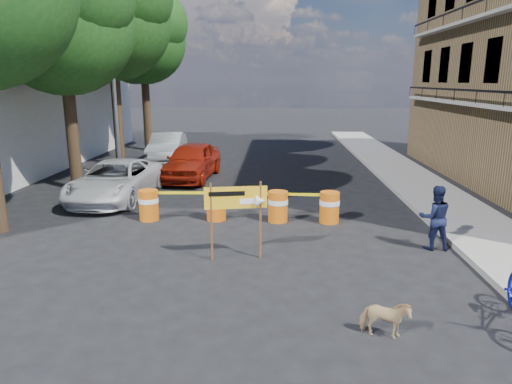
# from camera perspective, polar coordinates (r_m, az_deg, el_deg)

# --- Properties ---
(ground) EXTENTS (120.00, 120.00, 0.00)m
(ground) POSITION_cam_1_polar(r_m,az_deg,el_deg) (10.30, -1.36, -9.04)
(ground) COLOR black
(ground) RESTS_ON ground
(sidewalk_east) EXTENTS (2.40, 40.00, 0.15)m
(sidewalk_east) POSITION_cam_1_polar(r_m,az_deg,el_deg) (16.91, 21.51, -0.61)
(sidewalk_east) COLOR gray
(sidewalk_east) RESTS_ON ground
(tree_mid_a) EXTENTS (5.25, 5.00, 8.68)m
(tree_mid_a) POSITION_cam_1_polar(r_m,az_deg,el_deg) (18.16, -22.93, 19.11)
(tree_mid_a) COLOR #332316
(tree_mid_a) RESTS_ON ground
(tree_mid_b) EXTENTS (5.67, 5.40, 9.62)m
(tree_mid_b) POSITION_cam_1_polar(r_m,az_deg,el_deg) (22.86, -17.54, 20.01)
(tree_mid_b) COLOR #332316
(tree_mid_b) RESTS_ON ground
(tree_far) EXTENTS (5.04, 4.80, 8.84)m
(tree_far) POSITION_cam_1_polar(r_m,az_deg,el_deg) (27.57, -13.86, 18.01)
(tree_far) COLOR #332316
(tree_far) RESTS_ON ground
(streetlamp) EXTENTS (1.25, 0.18, 8.00)m
(streetlamp) POSITION_cam_1_polar(r_m,az_deg,el_deg) (20.08, -17.29, 14.27)
(streetlamp) COLOR gray
(streetlamp) RESTS_ON ground
(barrel_far_left) EXTENTS (0.58, 0.58, 0.90)m
(barrel_far_left) POSITION_cam_1_polar(r_m,az_deg,el_deg) (13.68, -13.27, -1.52)
(barrel_far_left) COLOR #C7590B
(barrel_far_left) RESTS_ON ground
(barrel_mid_left) EXTENTS (0.58, 0.58, 0.90)m
(barrel_mid_left) POSITION_cam_1_polar(r_m,az_deg,el_deg) (13.37, -5.01, -1.56)
(barrel_mid_left) COLOR #C7590B
(barrel_mid_left) RESTS_ON ground
(barrel_mid_right) EXTENTS (0.58, 0.58, 0.90)m
(barrel_mid_right) POSITION_cam_1_polar(r_m,az_deg,el_deg) (13.19, 2.76, -1.73)
(barrel_mid_right) COLOR #C7590B
(barrel_mid_right) RESTS_ON ground
(barrel_far_right) EXTENTS (0.58, 0.58, 0.90)m
(barrel_far_right) POSITION_cam_1_polar(r_m,az_deg,el_deg) (13.25, 9.16, -1.83)
(barrel_far_right) COLOR #C7590B
(barrel_far_right) RESTS_ON ground
(detour_sign) EXTENTS (1.39, 0.36, 1.81)m
(detour_sign) POSITION_cam_1_polar(r_m,az_deg,el_deg) (10.18, -1.52, -1.43)
(detour_sign) COLOR #592D19
(detour_sign) RESTS_ON ground
(pedestrian) EXTENTS (0.77, 0.60, 1.58)m
(pedestrian) POSITION_cam_1_polar(r_m,az_deg,el_deg) (11.78, 21.46, -3.00)
(pedestrian) COLOR #101532
(pedestrian) RESTS_ON ground
(dog) EXTENTS (0.83, 0.51, 0.66)m
(dog) POSITION_cam_1_polar(r_m,az_deg,el_deg) (7.75, 15.81, -15.00)
(dog) COLOR tan
(dog) RESTS_ON ground
(suv_white) EXTENTS (2.45, 4.88, 1.32)m
(suv_white) POSITION_cam_1_polar(r_m,az_deg,el_deg) (16.33, -17.13, 1.39)
(suv_white) COLOR silver
(suv_white) RESTS_ON ground
(sedan_red) EXTENTS (2.18, 4.57, 1.51)m
(sedan_red) POSITION_cam_1_polar(r_m,az_deg,el_deg) (19.12, -8.05, 3.88)
(sedan_red) COLOR #A31E0D
(sedan_red) RESTS_ON ground
(sedan_silver) EXTENTS (1.80, 4.42, 1.42)m
(sedan_silver) POSITION_cam_1_polar(r_m,az_deg,el_deg) (23.64, -11.01, 5.54)
(sedan_silver) COLOR silver
(sedan_silver) RESTS_ON ground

